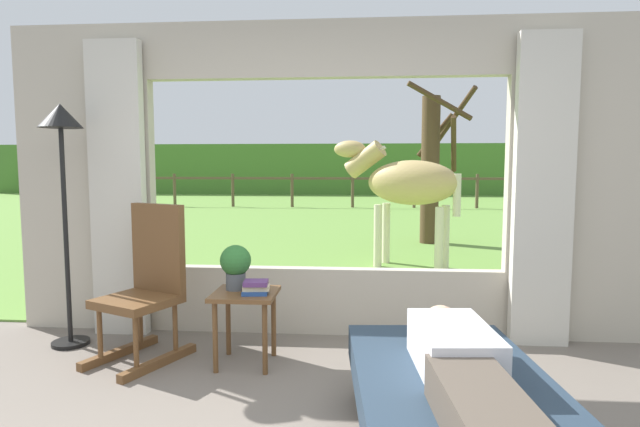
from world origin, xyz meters
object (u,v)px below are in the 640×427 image
Objects in this scene: book_stack at (256,287)px; floor_lamp_left at (62,152)px; horse at (406,184)px; pasture_tree at (432,164)px; recliner_sofa at (457,426)px; potted_plant at (236,264)px; rocking_chair at (148,284)px; side_table at (245,305)px; reclining_person at (461,366)px.

book_stack is 1.84m from floor_lamp_left.
book_stack is 3.85m from horse.
horse is 0.64× the size of pasture_tree.
potted_plant is at bearing 132.20° from recliner_sofa.
floor_lamp_left is at bearing -170.79° from rocking_chair.
potted_plant is at bearing 22.80° from rocking_chair.
side_table is at bearing -109.57° from pasture_tree.
side_table is at bearing 18.30° from rocking_chair.
pasture_tree reaches higher than horse.
book_stack is (-1.16, 1.13, 0.35)m from recliner_sofa.
reclining_person is 0.77× the size of floor_lamp_left.
horse is (2.86, 3.24, -0.35)m from floor_lamp_left.
rocking_chair is 2.15× the size of side_table.
reclining_person is 4.49× the size of potted_plant.
rocking_chair is at bearing 141.84° from reclining_person.
horse is (0.15, 4.75, 0.63)m from reclining_person.
potted_plant reaches higher than recliner_sofa.
floor_lamp_left reaches higher than potted_plant.
potted_plant is (-1.33, 1.30, 0.18)m from reclining_person.
side_table is 0.18m from book_stack.
potted_plant reaches higher than side_table.
horse is at bearing 66.76° from potted_plant.
reclining_person is 1.76m from side_table.
recliner_sofa is at bearing -43.51° from side_table.
recliner_sofa is at bearing 85.34° from reclining_person.
book_stack is (0.82, -0.14, 0.02)m from rocking_chair.
horse is at bearing 69.79° from book_stack.
floor_lamp_left reaches higher than reclining_person.
book_stack is at bearing 14.90° from rocking_chair.
reclining_person is at bearing -44.27° from potted_plant.
potted_plant reaches higher than book_stack.
side_table is at bearing -10.52° from floor_lamp_left.
potted_plant is at bearing 131.07° from reclining_person.
horse is (0.15, 4.70, 0.94)m from recliner_sofa.
side_table is at bearing -36.87° from potted_plant.
pasture_tree is at bearing 57.38° from floor_lamp_left.
horse is at bearing 82.35° from rocking_chair.
horse is at bearing 83.53° from reclining_person.
horse is (1.40, 3.51, 0.73)m from side_table.
book_stack is (-1.16, 1.18, 0.05)m from reclining_person.
floor_lamp_left is (-0.73, 0.19, 0.96)m from rocking_chair.
rocking_chair is 0.40× the size of pasture_tree.
horse reaches higher than book_stack.
pasture_tree is at bearing 71.39° from book_stack.
potted_plant is at bearing -110.47° from pasture_tree.
book_stack is 6.18m from pasture_tree.
horse reaches higher than rocking_chair.
side_table is at bearing 131.83° from recliner_sofa.
reclining_person is at bearing -9.26° from rocking_chair.
potted_plant is 0.18× the size of horse.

